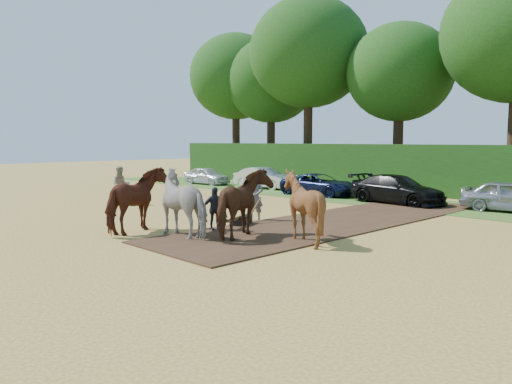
{
  "coord_description": "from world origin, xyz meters",
  "views": [
    {
      "loc": [
        13.41,
        -9.26,
        3.24
      ],
      "look_at": [
        0.64,
        3.1,
        1.4
      ],
      "focal_mm": 35.0,
      "sensor_mm": 36.0,
      "label": 1
    }
  ],
  "objects_px": {
    "spectator_near": "(121,185)",
    "spectator_far": "(214,209)",
    "parked_cars": "(416,191)",
    "plough_team": "(218,203)"
  },
  "relations": [
    {
      "from": "spectator_near",
      "to": "spectator_far",
      "type": "relative_size",
      "value": 1.22
    },
    {
      "from": "parked_cars",
      "to": "spectator_far",
      "type": "bearing_deg",
      "value": -97.0
    },
    {
      "from": "plough_team",
      "to": "parked_cars",
      "type": "bearing_deg",
      "value": 87.47
    },
    {
      "from": "spectator_far",
      "to": "parked_cars",
      "type": "xyz_separation_m",
      "value": [
        1.46,
        11.88,
        -0.1
      ]
    },
    {
      "from": "plough_team",
      "to": "parked_cars",
      "type": "height_order",
      "value": "plough_team"
    },
    {
      "from": "spectator_near",
      "to": "plough_team",
      "type": "xyz_separation_m",
      "value": [
        10.09,
        -1.98,
        0.17
      ]
    },
    {
      "from": "spectator_near",
      "to": "spectator_far",
      "type": "height_order",
      "value": "spectator_near"
    },
    {
      "from": "parked_cars",
      "to": "spectator_near",
      "type": "bearing_deg",
      "value": -135.41
    },
    {
      "from": "spectator_near",
      "to": "parked_cars",
      "type": "bearing_deg",
      "value": -22.93
    },
    {
      "from": "spectator_near",
      "to": "plough_team",
      "type": "relative_size",
      "value": 0.26
    }
  ]
}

